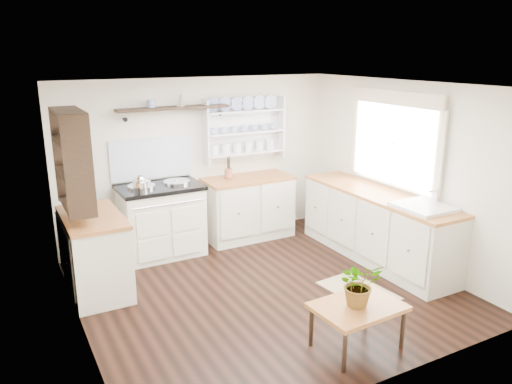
# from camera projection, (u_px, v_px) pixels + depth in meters

# --- Properties ---
(floor) EXTENTS (4.00, 3.80, 0.01)m
(floor) POSITION_uv_depth(u_px,v_px,m) (266.00, 289.00, 5.73)
(floor) COLOR black
(floor) RESTS_ON ground
(wall_back) EXTENTS (4.00, 0.02, 2.30)m
(wall_back) POSITION_uv_depth(u_px,v_px,m) (200.00, 160.00, 7.03)
(wall_back) COLOR silver
(wall_back) RESTS_ON ground
(wall_right) EXTENTS (0.02, 3.80, 2.30)m
(wall_right) POSITION_uv_depth(u_px,v_px,m) (403.00, 173.00, 6.33)
(wall_right) COLOR silver
(wall_right) RESTS_ON ground
(wall_left) EXTENTS (0.02, 3.80, 2.30)m
(wall_left) POSITION_uv_depth(u_px,v_px,m) (74.00, 222.00, 4.51)
(wall_left) COLOR silver
(wall_left) RESTS_ON ground
(ceiling) EXTENTS (4.00, 3.80, 0.01)m
(ceiling) POSITION_uv_depth(u_px,v_px,m) (267.00, 85.00, 5.10)
(ceiling) COLOR white
(ceiling) RESTS_ON wall_back
(window) EXTENTS (0.08, 1.55, 1.22)m
(window) POSITION_uv_depth(u_px,v_px,m) (395.00, 139.00, 6.32)
(window) COLOR white
(window) RESTS_ON wall_right
(aga_cooker) EXTENTS (1.07, 0.74, 0.99)m
(aga_cooker) POSITION_uv_depth(u_px,v_px,m) (161.00, 220.00, 6.61)
(aga_cooker) COLOR white
(aga_cooker) RESTS_ON floor
(back_cabinets) EXTENTS (1.27, 0.63, 0.90)m
(back_cabinets) POSITION_uv_depth(u_px,v_px,m) (248.00, 207.00, 7.24)
(back_cabinets) COLOR beige
(back_cabinets) RESTS_ON floor
(right_cabinets) EXTENTS (0.62, 2.43, 0.90)m
(right_cabinets) POSITION_uv_depth(u_px,v_px,m) (376.00, 225.00, 6.47)
(right_cabinets) COLOR beige
(right_cabinets) RESTS_ON floor
(belfast_sink) EXTENTS (0.55, 0.60, 0.45)m
(belfast_sink) POSITION_uv_depth(u_px,v_px,m) (422.00, 217.00, 5.74)
(belfast_sink) COLOR white
(belfast_sink) RESTS_ON right_cabinets
(left_cabinets) EXTENTS (0.62, 1.13, 0.90)m
(left_cabinets) POSITION_uv_depth(u_px,v_px,m) (95.00, 253.00, 5.59)
(left_cabinets) COLOR beige
(left_cabinets) RESTS_ON floor
(plate_rack) EXTENTS (1.20, 0.22, 0.90)m
(plate_rack) POSITION_uv_depth(u_px,v_px,m) (242.00, 129.00, 7.18)
(plate_rack) COLOR white
(plate_rack) RESTS_ON wall_back
(high_shelf) EXTENTS (1.50, 0.29, 0.16)m
(high_shelf) POSITION_uv_depth(u_px,v_px,m) (174.00, 109.00, 6.53)
(high_shelf) COLOR black
(high_shelf) RESTS_ON wall_back
(left_shelving) EXTENTS (0.28, 0.80, 1.05)m
(left_shelving) POSITION_uv_depth(u_px,v_px,m) (72.00, 159.00, 5.23)
(left_shelving) COLOR black
(left_shelving) RESTS_ON wall_left
(kettle) EXTENTS (0.18, 0.18, 0.22)m
(kettle) POSITION_uv_depth(u_px,v_px,m) (140.00, 184.00, 6.22)
(kettle) COLOR silver
(kettle) RESTS_ON aga_cooker
(utensil_crock) EXTENTS (0.11, 0.11, 0.13)m
(utensil_crock) POSITION_uv_depth(u_px,v_px,m) (228.00, 173.00, 7.04)
(utensil_crock) COLOR #A1563B
(utensil_crock) RESTS_ON back_cabinets
(center_table) EXTENTS (0.82, 0.60, 0.43)m
(center_table) POSITION_uv_depth(u_px,v_px,m) (358.00, 309.00, 4.52)
(center_table) COLOR brown
(center_table) RESTS_ON floor
(potted_plant) EXTENTS (0.45, 0.42, 0.42)m
(potted_plant) POSITION_uv_depth(u_px,v_px,m) (359.00, 284.00, 4.45)
(potted_plant) COLOR #3F7233
(potted_plant) RESTS_ON center_table
(floor_rug) EXTENTS (0.63, 0.90, 0.02)m
(floor_rug) POSITION_uv_depth(u_px,v_px,m) (358.00, 291.00, 5.68)
(floor_rug) COLOR #957956
(floor_rug) RESTS_ON floor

